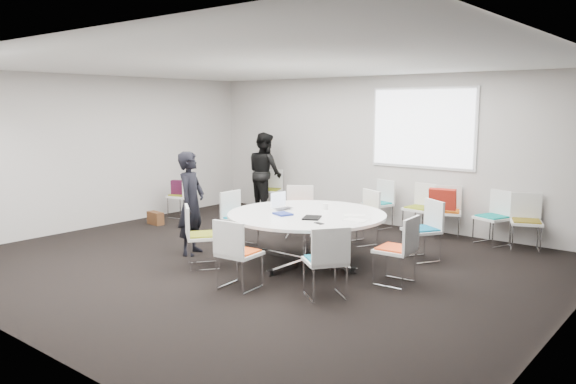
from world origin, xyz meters
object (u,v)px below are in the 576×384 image
Objects in this scene: cup at (325,206)px; chair_back_b at (419,218)px; chair_ring_f at (202,248)px; chair_back_c at (447,222)px; person_main at (191,203)px; chair_ring_h at (325,275)px; chair_back_d at (492,228)px; person_back at (265,172)px; conference_table at (307,226)px; chair_ring_g at (239,267)px; chair_spare_left at (183,204)px; chair_ring_b at (422,242)px; laptop at (285,209)px; maroon_bag at (181,187)px; chair_ring_a at (396,263)px; chair_ring_c at (361,227)px; chair_back_e at (526,233)px; brown_bag at (155,218)px; chair_ring_e at (240,229)px; chair_back_a at (378,213)px; chair_ring_d at (298,222)px; chair_person_back at (270,198)px.

chair_back_b is at bearing 81.15° from cup.
chair_back_c is at bearing 101.00° from chair_ring_f.
chair_ring_h is at bearing -121.58° from person_main.
chair_back_d is 9.78× the size of cup.
person_back is (-4.76, -0.18, 0.57)m from chair_back_d.
person_back is (-3.07, 2.59, 0.31)m from conference_table.
chair_back_d is (1.64, 4.21, 0.00)m from chair_ring_g.
chair_spare_left is at bearing 164.83° from conference_table.
person_back reaches higher than chair_ring_b.
chair_ring_h is 1.85m from laptop.
maroon_bag reaches higher than laptop.
chair_spare_left reaches higher than cup.
chair_ring_c is (-1.45, 1.53, 0.00)m from chair_ring_a.
person_main is at bearing 118.80° from chair_ring_h.
chair_back_e is at bearing -160.24° from chair_back_d.
chair_ring_g is (0.05, -1.45, -0.27)m from conference_table.
chair_ring_h is (-0.14, -2.24, 0.00)m from chair_ring_b.
chair_back_d is 6.07m from brown_bag.
chair_back_d is at bearing -23.56° from chair_back_e.
chair_back_b is at bearing -81.10° from chair_spare_left.
chair_back_d and chair_back_e have the same top height.
chair_ring_g is 4.72m from chair_back_e.
chair_ring_f is 1.00× the size of chair_ring_g.
chair_ring_e is at bearing 101.47° from chair_ring_h.
chair_ring_g is at bearing 18.82° from chair_ring_f.
chair_ring_f is at bearing -138.54° from chair_spare_left.
chair_ring_b is 1.00× the size of chair_ring_h.
person_back is at bearing 19.64° from chair_back_a.
chair_ring_g is at bearing -24.22° from brown_bag.
chair_back_b is (0.39, 1.31, 0.00)m from chair_ring_c.
cup is at bearing 25.57° from chair_back_e.
chair_ring_c and chair_spare_left have the same top height.
chair_ring_d is at bearing 16.84° from brown_bag.
chair_ring_c and chair_person_back have the same top height.
person_back is at bearing 9.24° from chair_back_b.
chair_ring_a and chair_back_b have the same top height.
chair_ring_c is 0.56× the size of person_main.
person_main reaches higher than chair_back_b.
chair_ring_d is 2.20× the size of maroon_bag.
cup is (1.70, 1.10, -0.01)m from person_main.
brown_bag is (-2.80, -0.85, -0.16)m from chair_ring_d.
maroon_bag is 1.11× the size of brown_bag.
chair_back_b is 0.56× the size of person_main.
brown_bag is (-6.08, -2.43, -0.16)m from chair_back_e.
chair_ring_h reaches higher than brown_bag.
chair_back_b is 2.44× the size of brown_bag.
chair_ring_b is at bearing 35.85° from chair_back_e.
person_back is 1.78m from maroon_bag.
chair_back_d is (0.48, 1.58, 0.00)m from chair_ring_b.
chair_ring_g is (1.05, -0.35, 0.00)m from chair_ring_f.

